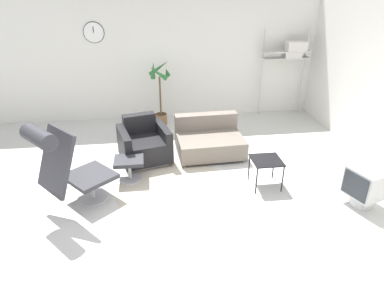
{
  "coord_description": "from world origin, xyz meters",
  "views": [
    {
      "loc": [
        -0.28,
        -4.4,
        2.87
      ],
      "look_at": [
        0.33,
        0.36,
        0.55
      ],
      "focal_mm": 32.0,
      "sensor_mm": 36.0,
      "label": 1
    }
  ],
  "objects_px": {
    "potted_plant": "(160,95)",
    "couch_low": "(209,141)",
    "shelf_unit": "(292,52)",
    "side_table": "(266,162)",
    "armchair_red": "(144,145)",
    "crt_television": "(365,185)",
    "ottoman": "(129,165)",
    "lounge_chair": "(64,161)"
  },
  "relations": [
    {
      "from": "shelf_unit",
      "to": "couch_low",
      "type": "bearing_deg",
      "value": -140.89
    },
    {
      "from": "shelf_unit",
      "to": "armchair_red",
      "type": "bearing_deg",
      "value": -150.82
    },
    {
      "from": "lounge_chair",
      "to": "crt_television",
      "type": "bearing_deg",
      "value": 43.11
    },
    {
      "from": "armchair_red",
      "to": "shelf_unit",
      "type": "distance_m",
      "value": 3.89
    },
    {
      "from": "couch_low",
      "to": "crt_television",
      "type": "relative_size",
      "value": 2.07
    },
    {
      "from": "couch_low",
      "to": "potted_plant",
      "type": "height_order",
      "value": "potted_plant"
    },
    {
      "from": "ottoman",
      "to": "shelf_unit",
      "type": "relative_size",
      "value": 0.23
    },
    {
      "from": "crt_television",
      "to": "shelf_unit",
      "type": "relative_size",
      "value": 0.3
    },
    {
      "from": "side_table",
      "to": "couch_low",
      "type": "bearing_deg",
      "value": 119.03
    },
    {
      "from": "side_table",
      "to": "shelf_unit",
      "type": "relative_size",
      "value": 0.23
    },
    {
      "from": "couch_low",
      "to": "shelf_unit",
      "type": "distance_m",
      "value": 2.94
    },
    {
      "from": "armchair_red",
      "to": "potted_plant",
      "type": "xyz_separation_m",
      "value": [
        0.37,
        1.63,
        0.37
      ]
    },
    {
      "from": "couch_low",
      "to": "crt_television",
      "type": "xyz_separation_m",
      "value": [
        1.85,
        -1.85,
        0.08
      ]
    },
    {
      "from": "potted_plant",
      "to": "lounge_chair",
      "type": "bearing_deg",
      "value": -115.12
    },
    {
      "from": "lounge_chair",
      "to": "side_table",
      "type": "height_order",
      "value": "lounge_chair"
    },
    {
      "from": "lounge_chair",
      "to": "ottoman",
      "type": "height_order",
      "value": "lounge_chair"
    },
    {
      "from": "side_table",
      "to": "shelf_unit",
      "type": "xyz_separation_m",
      "value": [
        1.42,
        2.88,
        1.04
      ]
    },
    {
      "from": "lounge_chair",
      "to": "armchair_red",
      "type": "distance_m",
      "value": 1.71
    },
    {
      "from": "potted_plant",
      "to": "couch_low",
      "type": "bearing_deg",
      "value": -62.31
    },
    {
      "from": "lounge_chair",
      "to": "couch_low",
      "type": "xyz_separation_m",
      "value": [
        2.17,
        1.42,
        -0.51
      ]
    },
    {
      "from": "ottoman",
      "to": "side_table",
      "type": "height_order",
      "value": "side_table"
    },
    {
      "from": "couch_low",
      "to": "shelf_unit",
      "type": "relative_size",
      "value": 0.62
    },
    {
      "from": "ottoman",
      "to": "armchair_red",
      "type": "height_order",
      "value": "armchair_red"
    },
    {
      "from": "ottoman",
      "to": "shelf_unit",
      "type": "height_order",
      "value": "shelf_unit"
    },
    {
      "from": "lounge_chair",
      "to": "potted_plant",
      "type": "xyz_separation_m",
      "value": [
        1.37,
        2.93,
        -0.09
      ]
    },
    {
      "from": "crt_television",
      "to": "shelf_unit",
      "type": "bearing_deg",
      "value": -22.7
    },
    {
      "from": "ottoman",
      "to": "armchair_red",
      "type": "bearing_deg",
      "value": 70.01
    },
    {
      "from": "side_table",
      "to": "potted_plant",
      "type": "xyz_separation_m",
      "value": [
        -1.45,
        2.7,
        0.26
      ]
    },
    {
      "from": "ottoman",
      "to": "crt_television",
      "type": "relative_size",
      "value": 0.79
    },
    {
      "from": "armchair_red",
      "to": "potted_plant",
      "type": "relative_size",
      "value": 0.71
    },
    {
      "from": "potted_plant",
      "to": "shelf_unit",
      "type": "height_order",
      "value": "shelf_unit"
    },
    {
      "from": "crt_television",
      "to": "shelf_unit",
      "type": "distance_m",
      "value": 3.72
    },
    {
      "from": "armchair_red",
      "to": "side_table",
      "type": "height_order",
      "value": "armchair_red"
    },
    {
      "from": "potted_plant",
      "to": "shelf_unit",
      "type": "bearing_deg",
      "value": 3.63
    },
    {
      "from": "lounge_chair",
      "to": "crt_television",
      "type": "xyz_separation_m",
      "value": [
        4.01,
        -0.43,
        -0.43
      ]
    },
    {
      "from": "armchair_red",
      "to": "crt_television",
      "type": "xyz_separation_m",
      "value": [
        3.01,
        -1.73,
        0.03
      ]
    },
    {
      "from": "potted_plant",
      "to": "crt_television",
      "type": "bearing_deg",
      "value": -51.86
    },
    {
      "from": "armchair_red",
      "to": "crt_television",
      "type": "distance_m",
      "value": 3.47
    },
    {
      "from": "ottoman",
      "to": "crt_television",
      "type": "xyz_separation_m",
      "value": [
        3.24,
        -1.1,
        0.05
      ]
    },
    {
      "from": "crt_television",
      "to": "potted_plant",
      "type": "bearing_deg",
      "value": 19.19
    },
    {
      "from": "crt_television",
      "to": "potted_plant",
      "type": "height_order",
      "value": "potted_plant"
    },
    {
      "from": "side_table",
      "to": "shelf_unit",
      "type": "distance_m",
      "value": 3.38
    }
  ]
}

